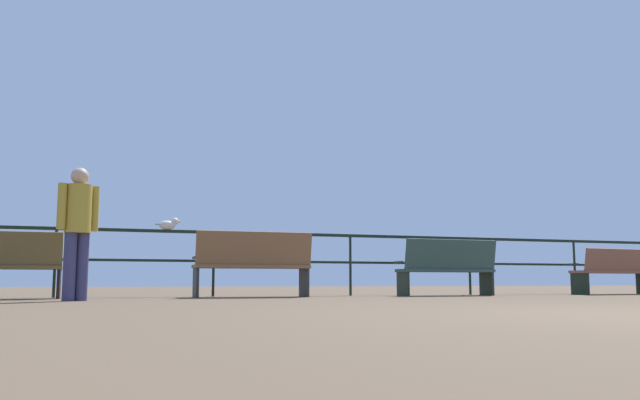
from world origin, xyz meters
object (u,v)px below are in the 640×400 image
(bench_far_left, at_px, (2,262))
(person_by_bench, at_px, (78,224))
(seagull_on_rail, at_px, (169,224))
(bench_far_right, at_px, (616,269))
(bench_near_left, at_px, (253,262))
(bench_near_right, at_px, (448,265))

(bench_far_left, distance_m, person_by_bench, 1.59)
(seagull_on_rail, bearing_deg, bench_far_right, -4.88)
(bench_far_left, relative_size, bench_near_left, 0.86)
(bench_far_left, height_order, bench_far_right, bench_far_left)
(bench_near_left, bearing_deg, seagull_on_rail, 149.20)
(bench_near_right, xyz_separation_m, bench_far_right, (3.63, 0.01, -0.04))
(bench_far_right, relative_size, person_by_bench, 1.09)
(person_by_bench, bearing_deg, seagull_on_rail, 54.87)
(bench_near_left, height_order, person_by_bench, person_by_bench)
(bench_far_left, xyz_separation_m, bench_near_left, (3.51, -0.01, 0.04))
(bench_near_left, height_order, seagull_on_rail, seagull_on_rail)
(bench_near_left, xyz_separation_m, person_by_bench, (-2.54, -1.17, 0.41))
(bench_near_right, relative_size, bench_far_right, 0.95)
(bench_far_left, bearing_deg, person_by_bench, -50.66)
(bench_far_left, relative_size, bench_near_right, 0.88)
(bench_far_left, xyz_separation_m, bench_far_right, (10.56, 0.00, -0.03))
(bench_near_right, height_order, person_by_bench, person_by_bench)
(bench_near_right, distance_m, seagull_on_rail, 4.74)
(bench_far_left, xyz_separation_m, seagull_on_rail, (2.30, 0.71, 0.64))
(bench_far_left, distance_m, bench_near_left, 3.51)
(bench_near_right, distance_m, person_by_bench, 6.10)
(bench_near_right, bearing_deg, person_by_bench, -168.85)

